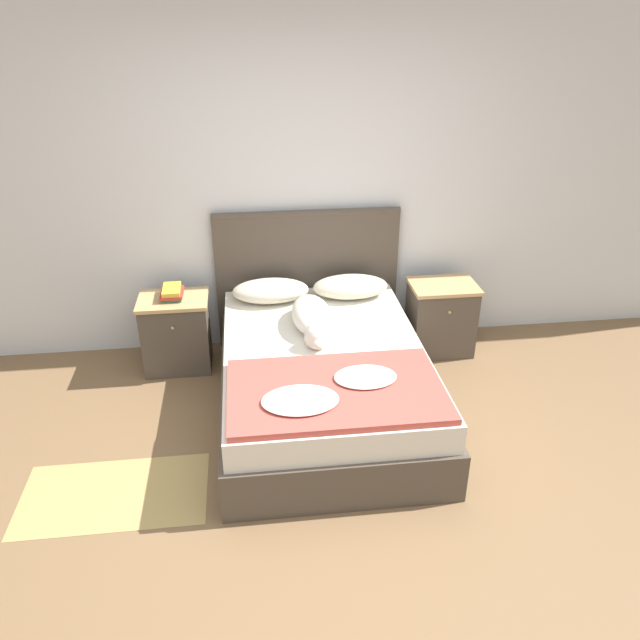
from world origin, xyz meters
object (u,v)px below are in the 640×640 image
(bed, at_px, (324,380))
(nightstand_right, at_px, (441,318))
(nightstand_left, at_px, (177,333))
(dog, at_px, (312,318))
(book_stack, at_px, (172,293))
(pillow_right, at_px, (350,287))
(pillow_left, at_px, (271,291))

(bed, xyz_separation_m, nightstand_right, (1.04, 0.72, 0.05))
(nightstand_left, distance_m, dog, 1.13)
(bed, bearing_deg, book_stack, 144.51)
(nightstand_left, bearing_deg, bed, -34.88)
(nightstand_left, relative_size, nightstand_right, 1.00)
(nightstand_right, bearing_deg, book_stack, 179.52)
(nightstand_left, bearing_deg, pillow_right, 2.09)
(nightstand_right, relative_size, pillow_left, 1.01)
(bed, distance_m, nightstand_right, 1.26)
(pillow_left, bearing_deg, nightstand_right, -2.09)
(dog, bearing_deg, book_stack, 154.67)
(bed, height_order, nightstand_right, nightstand_right)
(bed, relative_size, book_stack, 8.45)
(pillow_right, xyz_separation_m, dog, (-0.35, -0.50, 0.01))
(pillow_right, relative_size, dog, 0.73)
(nightstand_left, height_order, pillow_left, pillow_left)
(pillow_left, bearing_deg, bed, -68.27)
(nightstand_left, height_order, pillow_right, pillow_right)
(nightstand_left, bearing_deg, nightstand_right, 0.00)
(nightstand_left, distance_m, book_stack, 0.33)
(bed, distance_m, dog, 0.44)
(pillow_right, bearing_deg, nightstand_left, -177.91)
(nightstand_left, relative_size, dog, 0.73)
(bed, height_order, dog, dog)
(bed, height_order, book_stack, book_stack)
(bed, bearing_deg, nightstand_left, 145.12)
(nightstand_right, relative_size, book_stack, 2.48)
(nightstand_left, bearing_deg, book_stack, 93.04)
(dog, relative_size, book_stack, 3.38)
(pillow_left, height_order, dog, dog)
(nightstand_left, xyz_separation_m, dog, (0.99, -0.45, 0.30))
(nightstand_right, relative_size, pillow_right, 1.01)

